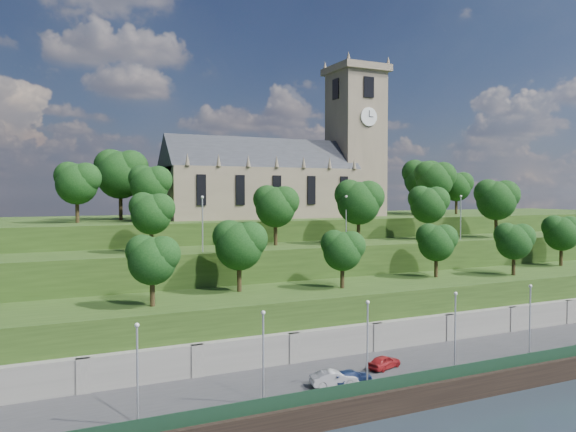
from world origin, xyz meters
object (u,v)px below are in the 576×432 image
car_left (384,362)px  car_middle (334,379)px  car_right (352,377)px  church (288,172)px

car_left → car_middle: 7.30m
car_middle → car_right: size_ratio=1.03×
car_middle → church: bearing=-8.7°
car_left → car_right: 5.60m
car_left → car_middle: car_middle is taller
church → car_left: 45.65m
church → car_middle: church is taller
car_left → car_middle: (-6.94, -2.27, 0.05)m
church → car_middle: bearing=-110.2°
church → car_right: size_ratio=9.48×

